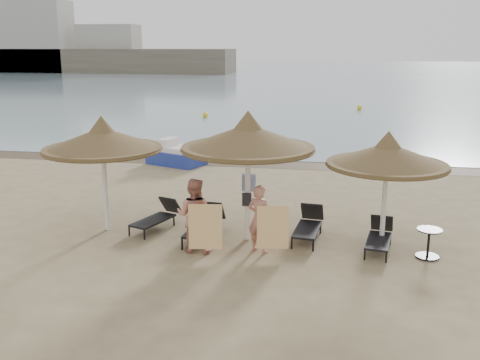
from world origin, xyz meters
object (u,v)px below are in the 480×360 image
object	(u,v)px
person_right	(259,214)
person_left	(194,210)
palapa_right	(387,155)
lounger_far_right	(379,236)
palapa_left	(102,140)
side_table	(428,244)
lounger_near_left	(206,224)
palapa_center	(248,138)
lounger_near_right	(309,224)
pedal_boat	(176,155)
lounger_far_left	(158,216)

from	to	relation	value
person_right	person_left	bearing A→B (deg)	31.73
palapa_right	lounger_far_right	world-z (taller)	palapa_right
palapa_left	side_table	xyz separation A→B (m)	(8.04, -0.54, -2.09)
palapa_left	lounger_near_left	distance (m)	3.39
palapa_center	lounger_near_right	bearing A→B (deg)	15.11
palapa_center	lounger_near_left	bearing A→B (deg)	-178.02
palapa_left	lounger_near_left	bearing A→B (deg)	-2.40
lounger_near_right	person_right	size ratio (longest dim) A/B	0.93
palapa_left	person_right	size ratio (longest dim) A/B	1.61
person_right	pedal_boat	xyz separation A→B (m)	(-4.66, 8.89, -0.57)
palapa_right	lounger_far_left	xyz separation A→B (m)	(-5.77, 0.38, -1.93)
lounger_far_right	pedal_boat	distance (m)	11.08
palapa_right	lounger_near_left	xyz separation A→B (m)	(-4.36, -0.11, -1.90)
lounger_near_right	person_left	world-z (taller)	person_left
palapa_left	side_table	world-z (taller)	palapa_left
lounger_near_left	side_table	distance (m)	5.37
palapa_center	lounger_near_left	distance (m)	2.47
side_table	pedal_boat	xyz separation A→B (m)	(-8.54, 8.57, 0.06)
pedal_boat	person_right	bearing A→B (deg)	-40.43
lounger_near_right	side_table	bearing A→B (deg)	-11.24
lounger_near_left	lounger_far_right	distance (m)	4.29
lounger_far_left	pedal_boat	size ratio (longest dim) A/B	0.68
palapa_right	person_right	distance (m)	3.28
palapa_left	pedal_boat	world-z (taller)	palapa_left
lounger_far_left	person_right	xyz separation A→B (m)	(2.89, -1.23, 0.62)
pedal_boat	side_table	bearing A→B (deg)	-23.18
lounger_far_left	person_right	size ratio (longest dim) A/B	0.91
person_right	palapa_left	bearing A→B (deg)	11.96
palapa_center	pedal_boat	bearing A→B (deg)	117.73
palapa_left	person_left	distance (m)	3.18
palapa_left	side_table	distance (m)	8.33
palapa_left	pedal_boat	xyz separation A→B (m)	(-0.49, 8.03, -2.03)
palapa_left	pedal_boat	size ratio (longest dim) A/B	1.20
lounger_far_right	lounger_near_left	bearing A→B (deg)	-170.95
palapa_center	person_right	bearing A→B (deg)	-63.15
palapa_center	lounger_far_right	world-z (taller)	palapa_center
lounger_near_right	person_left	size ratio (longest dim) A/B	0.86
palapa_center	lounger_far_left	distance (m)	3.39
lounger_near_right	palapa_right	bearing A→B (deg)	-4.56
palapa_left	palapa_center	distance (m)	3.77
lounger_near_right	pedal_boat	world-z (taller)	pedal_boat
palapa_left	lounger_far_right	world-z (taller)	palapa_left
palapa_center	palapa_right	bearing A→B (deg)	1.19
palapa_left	side_table	bearing A→B (deg)	-3.84
palapa_right	person_left	distance (m)	4.69
palapa_left	lounger_far_right	distance (m)	7.29
palapa_left	palapa_right	bearing A→B (deg)	-0.06
side_table	person_right	xyz separation A→B (m)	(-3.88, -0.32, 0.63)
lounger_far_right	person_right	bearing A→B (deg)	-156.22
lounger_far_left	person_left	world-z (taller)	person_left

